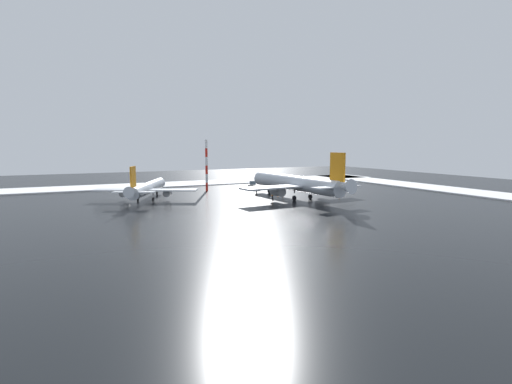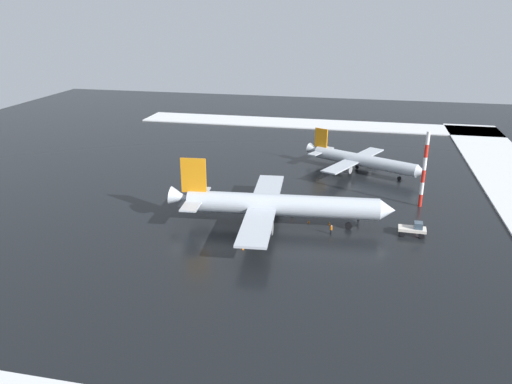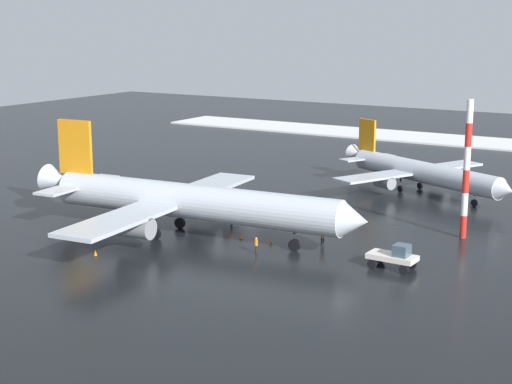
# 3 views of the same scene
# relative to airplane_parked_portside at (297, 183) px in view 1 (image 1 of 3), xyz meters

# --- Properties ---
(ground_plane) EXTENTS (240.00, 240.00, 0.00)m
(ground_plane) POSITION_rel_airplane_parked_portside_xyz_m (15.92, 1.86, -3.94)
(ground_plane) COLOR black
(snow_bank_far) EXTENTS (152.00, 16.00, 0.33)m
(snow_bank_far) POSITION_rel_airplane_parked_portside_xyz_m (15.92, -48.14, -3.77)
(snow_bank_far) COLOR white
(snow_bank_far) RESTS_ON ground_plane
(snow_bank_left) EXTENTS (14.00, 116.00, 0.33)m
(snow_bank_left) POSITION_rel_airplane_parked_portside_xyz_m (-51.08, 1.86, -3.77)
(snow_bank_left) COLOR white
(snow_bank_left) RESTS_ON ground_plane
(airplane_parked_portside) EXTENTS (33.34, 40.13, 11.91)m
(airplane_parked_portside) POSITION_rel_airplane_parked_portside_xyz_m (0.00, 0.00, 0.00)
(airplane_parked_portside) COLOR silver
(airplane_parked_portside) RESTS_ON ground_plane
(airplane_far_rear) EXTENTS (23.97, 28.18, 8.94)m
(airplane_far_rear) POSITION_rel_airplane_parked_portside_xyz_m (34.27, -14.21, -0.98)
(airplane_far_rear) COLOR silver
(airplane_far_rear) RESTS_ON ground_plane
(pushback_tug) EXTENTS (2.46, 4.68, 2.50)m
(pushback_tug) POSITION_rel_airplane_parked_portside_xyz_m (0.75, -23.67, -2.65)
(pushback_tug) COLOR silver
(pushback_tug) RESTS_ON ground_plane
(ground_crew_mid_apron) EXTENTS (0.36, 0.36, 1.71)m
(ground_crew_mid_apron) POSITION_rel_airplane_parked_portside_xyz_m (4.24, -14.37, -2.97)
(ground_crew_mid_apron) COLOR black
(ground_crew_mid_apron) RESTS_ON ground_plane
(ground_crew_near_tug) EXTENTS (0.36, 0.36, 1.71)m
(ground_crew_near_tug) POSITION_rel_airplane_parked_portside_xyz_m (-1.75, -9.90, -2.97)
(ground_crew_near_tug) COLOR black
(ground_crew_near_tug) RESTS_ON ground_plane
(ground_crew_beside_wing) EXTENTS (0.36, 0.36, 1.71)m
(ground_crew_beside_wing) POSITION_rel_airplane_parked_portside_xyz_m (5.78, -2.06, -2.97)
(ground_crew_beside_wing) COLOR black
(ground_crew_beside_wing) RESTS_ON ground_plane
(antenna_mast) EXTENTS (0.70, 0.70, 14.99)m
(antenna_mast) POSITION_rel_airplane_parked_portside_xyz_m (14.87, -25.97, 3.56)
(antenna_mast) COLOR red
(antenna_mast) RESTS_ON ground_plane
(traffic_cone_near_nose) EXTENTS (0.36, 0.36, 0.55)m
(traffic_cone_near_nose) POSITION_rel_airplane_parked_portside_xyz_m (2.26, -5.56, -3.66)
(traffic_cone_near_nose) COLOR orange
(traffic_cone_near_nose) RESTS_ON ground_plane
(traffic_cone_mid_line) EXTENTS (0.36, 0.36, 0.55)m
(traffic_cone_mid_line) POSITION_rel_airplane_parked_portside_xyz_m (-10.58, 3.57, -3.66)
(traffic_cone_mid_line) COLOR orange
(traffic_cone_mid_line) RESTS_ON ground_plane
(traffic_cone_wingtip_side) EXTENTS (0.36, 0.36, 0.55)m
(traffic_cone_wingtip_side) POSITION_rel_airplane_parked_portside_xyz_m (2.14, -9.34, -3.66)
(traffic_cone_wingtip_side) COLOR orange
(traffic_cone_wingtip_side) RESTS_ON ground_plane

